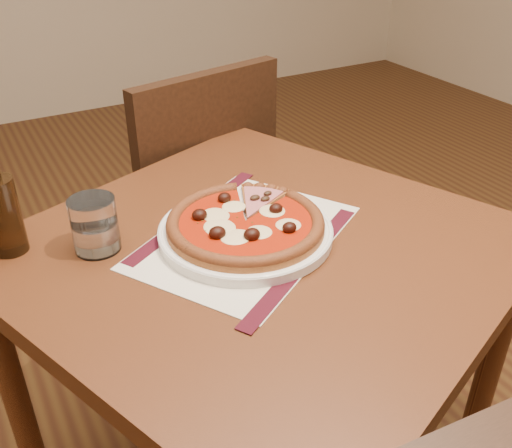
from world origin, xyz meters
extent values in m
cube|color=#553518|center=(0.00, 0.00, -0.01)|extent=(5.00, 6.00, 0.02)
cube|color=brown|center=(-0.42, 0.02, 0.73)|extent=(1.03, 1.03, 0.04)
cylinder|color=brown|center=(0.04, -0.18, 0.35)|extent=(0.05, 0.05, 0.71)
cylinder|color=brown|center=(-0.87, 0.22, 0.35)|extent=(0.05, 0.05, 0.71)
cylinder|color=brown|center=(-0.21, 0.47, 0.35)|extent=(0.05, 0.05, 0.71)
cube|color=black|center=(-0.33, 0.71, 0.44)|extent=(0.51, 0.51, 0.04)
cylinder|color=black|center=(-0.19, 0.93, 0.21)|extent=(0.04, 0.04, 0.42)
cylinder|color=black|center=(-0.55, 0.85, 0.21)|extent=(0.04, 0.04, 0.42)
cylinder|color=black|center=(-0.11, 0.57, 0.21)|extent=(0.04, 0.04, 0.42)
cylinder|color=black|center=(-0.47, 0.49, 0.21)|extent=(0.04, 0.04, 0.42)
cube|color=black|center=(-0.28, 0.52, 0.68)|extent=(0.43, 0.13, 0.45)
cube|color=beige|center=(-0.43, 0.05, 0.75)|extent=(0.49, 0.45, 0.00)
cylinder|color=white|center=(-0.43, 0.05, 0.76)|extent=(0.31, 0.31, 0.02)
cylinder|color=#AB6029|center=(-0.43, 0.05, 0.78)|extent=(0.28, 0.28, 0.01)
torus|color=#984621|center=(-0.43, 0.05, 0.78)|extent=(0.28, 0.28, 0.02)
cylinder|color=#A52207|center=(-0.43, 0.05, 0.78)|extent=(0.24, 0.24, 0.00)
ellipsoid|color=#FFE8AB|center=(-0.43, 0.10, 0.79)|extent=(0.05, 0.04, 0.01)
ellipsoid|color=#FFE8AB|center=(-0.48, 0.11, 0.79)|extent=(0.05, 0.04, 0.01)
ellipsoid|color=#FFE8AB|center=(-0.48, 0.05, 0.79)|extent=(0.05, 0.04, 0.01)
ellipsoid|color=#FFE8AB|center=(-0.49, 0.00, 0.79)|extent=(0.05, 0.04, 0.01)
ellipsoid|color=#FFE8AB|center=(-0.43, 0.00, 0.79)|extent=(0.05, 0.04, 0.01)
ellipsoid|color=#FFE8AB|center=(-0.37, 0.00, 0.79)|extent=(0.05, 0.04, 0.01)
ellipsoid|color=#FFE8AB|center=(-0.38, 0.06, 0.79)|extent=(0.05, 0.04, 0.01)
ellipsoid|color=black|center=(-0.43, 0.11, 0.80)|extent=(0.03, 0.02, 0.02)
ellipsoid|color=black|center=(-0.50, 0.11, 0.80)|extent=(0.03, 0.02, 0.02)
ellipsoid|color=black|center=(-0.49, 0.03, 0.80)|extent=(0.03, 0.02, 0.02)
ellipsoid|color=black|center=(-0.46, -0.03, 0.80)|extent=(0.03, 0.02, 0.02)
ellipsoid|color=black|center=(-0.39, 0.00, 0.80)|extent=(0.03, 0.02, 0.02)
ellipsoid|color=black|center=(-0.34, 0.05, 0.80)|extent=(0.03, 0.02, 0.02)
ellipsoid|color=#331E12|center=(-0.38, 0.09, 0.79)|extent=(0.02, 0.01, 0.01)
ellipsoid|color=#331E12|center=(-0.36, 0.12, 0.79)|extent=(0.02, 0.01, 0.01)
ellipsoid|color=#331E12|center=(-0.39, 0.10, 0.79)|extent=(0.02, 0.01, 0.01)
cylinder|color=white|center=(-0.67, 0.14, 0.80)|extent=(0.09, 0.09, 0.10)
cylinder|color=#341E0D|center=(-0.80, 0.21, 0.82)|extent=(0.06, 0.06, 0.14)
camera|label=1|loc=(-0.84, -0.71, 1.30)|focal=40.00mm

